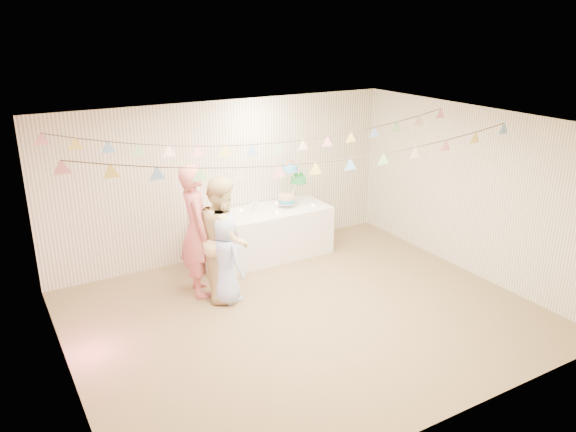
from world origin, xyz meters
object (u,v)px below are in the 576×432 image
person_adult_a (197,230)px  person_child (226,259)px  table (265,234)px  cake_stand (292,188)px  person_adult_b (223,237)px

person_adult_a → person_child: bearing=-141.1°
table → person_child: 1.66m
person_child → table: bearing=-59.1°
cake_stand → person_child: size_ratio=0.57×
table → person_adult_b: 1.55m
table → cake_stand: size_ratio=2.99×
person_adult_b → cake_stand: bearing=-40.6°
cake_stand → person_adult_a: (-2.00, -0.73, -0.14)m
table → person_adult_b: size_ratio=1.23×
cake_stand → person_adult_b: size_ratio=0.41×
table → person_child: bearing=-137.5°
person_adult_b → table: bearing=-31.6°
cake_stand → person_adult_b: 1.97m
table → person_child: size_ratio=1.69×
table → cake_stand: cake_stand is taller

